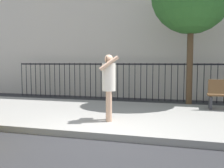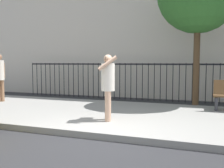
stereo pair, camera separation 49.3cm
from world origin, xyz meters
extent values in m
plane|color=#28282B|center=(0.00, 0.00, 0.00)|extent=(60.00, 60.00, 0.00)
cube|color=gray|center=(0.00, 2.20, 0.07)|extent=(28.00, 4.40, 0.15)
cube|color=black|center=(0.00, 5.90, 1.55)|extent=(12.00, 0.04, 0.06)
cylinder|color=black|center=(-6.00, 5.90, 0.80)|extent=(0.03, 0.03, 1.60)
cylinder|color=black|center=(-5.74, 5.90, 0.80)|extent=(0.03, 0.03, 1.60)
cylinder|color=black|center=(-5.49, 5.90, 0.80)|extent=(0.03, 0.03, 1.60)
cylinder|color=black|center=(-5.23, 5.90, 0.80)|extent=(0.03, 0.03, 1.60)
cylinder|color=black|center=(-4.98, 5.90, 0.80)|extent=(0.03, 0.03, 1.60)
cylinder|color=black|center=(-4.72, 5.90, 0.80)|extent=(0.03, 0.03, 1.60)
cylinder|color=black|center=(-4.47, 5.90, 0.80)|extent=(0.03, 0.03, 1.60)
cylinder|color=black|center=(-4.21, 5.90, 0.80)|extent=(0.03, 0.03, 1.60)
cylinder|color=black|center=(-3.96, 5.90, 0.80)|extent=(0.03, 0.03, 1.60)
cylinder|color=black|center=(-3.70, 5.90, 0.80)|extent=(0.03, 0.03, 1.60)
cylinder|color=black|center=(-3.45, 5.90, 0.80)|extent=(0.03, 0.03, 1.60)
cylinder|color=black|center=(-3.19, 5.90, 0.80)|extent=(0.03, 0.03, 1.60)
cylinder|color=black|center=(-2.94, 5.90, 0.80)|extent=(0.03, 0.03, 1.60)
cylinder|color=black|center=(-2.68, 5.90, 0.80)|extent=(0.03, 0.03, 1.60)
cylinder|color=black|center=(-2.43, 5.90, 0.80)|extent=(0.03, 0.03, 1.60)
cylinder|color=black|center=(-2.17, 5.90, 0.80)|extent=(0.03, 0.03, 1.60)
cylinder|color=black|center=(-1.91, 5.90, 0.80)|extent=(0.03, 0.03, 1.60)
cylinder|color=black|center=(-1.66, 5.90, 0.80)|extent=(0.03, 0.03, 1.60)
cylinder|color=black|center=(-1.40, 5.90, 0.80)|extent=(0.03, 0.03, 1.60)
cylinder|color=black|center=(-1.15, 5.90, 0.80)|extent=(0.03, 0.03, 1.60)
cylinder|color=black|center=(-0.89, 5.90, 0.80)|extent=(0.03, 0.03, 1.60)
cylinder|color=black|center=(-0.64, 5.90, 0.80)|extent=(0.03, 0.03, 1.60)
cylinder|color=black|center=(-0.38, 5.90, 0.80)|extent=(0.03, 0.03, 1.60)
cylinder|color=black|center=(-0.13, 5.90, 0.80)|extent=(0.03, 0.03, 1.60)
cylinder|color=black|center=(0.13, 5.90, 0.80)|extent=(0.03, 0.03, 1.60)
cylinder|color=black|center=(0.38, 5.90, 0.80)|extent=(0.03, 0.03, 1.60)
cylinder|color=black|center=(0.64, 5.90, 0.80)|extent=(0.03, 0.03, 1.60)
cylinder|color=black|center=(0.89, 5.90, 0.80)|extent=(0.03, 0.03, 1.60)
cylinder|color=black|center=(1.15, 5.90, 0.80)|extent=(0.03, 0.03, 1.60)
cylinder|color=black|center=(1.40, 5.90, 0.80)|extent=(0.03, 0.03, 1.60)
cylinder|color=black|center=(1.66, 5.90, 0.80)|extent=(0.03, 0.03, 1.60)
cylinder|color=black|center=(1.91, 5.90, 0.80)|extent=(0.03, 0.03, 1.60)
cylinder|color=black|center=(2.17, 5.90, 0.80)|extent=(0.03, 0.03, 1.60)
cylinder|color=black|center=(2.43, 5.90, 0.80)|extent=(0.03, 0.03, 1.60)
cylinder|color=black|center=(2.68, 5.90, 0.80)|extent=(0.03, 0.03, 1.60)
cylinder|color=tan|center=(-0.14, 1.08, 0.53)|extent=(0.15, 0.15, 0.76)
cylinder|color=tan|center=(-0.21, 1.27, 0.53)|extent=(0.15, 0.15, 0.76)
cylinder|color=silver|center=(-0.18, 1.18, 1.26)|extent=(0.43, 0.43, 0.69)
sphere|color=tan|center=(-0.18, 1.18, 1.71)|extent=(0.21, 0.21, 0.21)
cylinder|color=tan|center=(-0.11, 0.99, 1.61)|extent=(0.49, 0.24, 0.38)
cylinder|color=tan|center=(-0.24, 1.37, 1.24)|extent=(0.09, 0.09, 0.53)
cube|color=black|center=(-0.19, 1.02, 1.69)|extent=(0.03, 0.07, 0.15)
cube|color=brown|center=(-0.26, 1.43, 1.15)|extent=(0.24, 0.32, 0.34)
cylinder|color=#936B4C|center=(-5.10, 2.85, 0.56)|extent=(0.15, 0.15, 0.81)
cylinder|color=#936B4C|center=(-5.09, 2.95, 1.31)|extent=(0.09, 0.09, 0.57)
cube|color=#333338|center=(2.48, 3.67, 0.35)|extent=(0.08, 0.41, 0.40)
cylinder|color=#4C3823|center=(1.83, 4.49, 1.62)|extent=(0.22, 0.22, 3.24)
camera|label=1|loc=(1.63, -4.99, 1.62)|focal=41.16mm
camera|label=2|loc=(2.10, -4.84, 1.62)|focal=41.16mm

